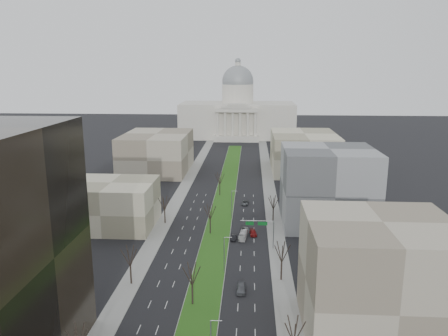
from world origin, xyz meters
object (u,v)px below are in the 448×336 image
at_px(car_grey_near, 241,288).
at_px(box_van, 243,234).
at_px(car_red, 253,233).
at_px(car_grey_far, 245,203).
at_px(car_black, 234,238).

height_order(car_grey_near, box_van, box_van).
xyz_separation_m(car_red, box_van, (-2.83, -2.42, 0.42)).
xyz_separation_m(car_grey_near, car_grey_far, (-0.08, 63.18, -0.19)).
bearing_deg(car_grey_near, car_black, 95.92).
bearing_deg(car_grey_near, box_van, 90.68).
bearing_deg(car_black, car_grey_near, -82.00).
bearing_deg(car_black, car_grey_far, 87.91).
distance_m(car_grey_far, box_van, 31.86).
relative_size(car_black, box_van, 0.51).
distance_m(car_red, car_grey_far, 29.56).
bearing_deg(box_van, car_grey_far, 96.30).
distance_m(car_red, box_van, 3.75).
bearing_deg(car_grey_far, car_red, -79.90).
bearing_deg(car_black, box_van, 34.05).
height_order(car_grey_near, car_black, car_grey_near).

